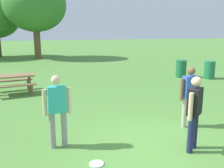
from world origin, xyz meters
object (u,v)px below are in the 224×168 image
object	(u,v)px
person_catcher	(190,93)
trash_can_beside_table	(181,69)
frisbee	(96,164)
person_thrower	(57,107)
tree_far_right	(35,5)
picnic_table_near	(12,80)
person_bystander	(194,109)
trash_can_further_along	(209,70)

from	to	relation	value
person_catcher	trash_can_beside_table	distance (m)	7.37
person_catcher	frisbee	bearing A→B (deg)	-157.32
person_thrower	trash_can_beside_table	xyz separation A→B (m)	(7.22, 6.53, -0.46)
person_catcher	tree_far_right	bearing A→B (deg)	101.74
frisbee	tree_far_right	size ratio (longest dim) A/B	0.04
person_thrower	frisbee	distance (m)	1.50
person_thrower	frisbee	xyz separation A→B (m)	(0.63, -0.99, -0.93)
tree_far_right	person_thrower	bearing A→B (deg)	-89.09
person_thrower	person_catcher	size ratio (longest dim) A/B	1.00
frisbee	picnic_table_near	bearing A→B (deg)	107.66
person_bystander	person_catcher	bearing A→B (deg)	59.85
person_bystander	tree_far_right	bearing A→B (deg)	99.01
frisbee	person_bystander	bearing A→B (deg)	-0.62
trash_can_beside_table	trash_can_further_along	bearing A→B (deg)	-33.43
picnic_table_near	tree_far_right	bearing A→B (deg)	85.14
trash_can_further_along	tree_far_right	xyz separation A→B (m)	(-8.74, 12.56, 4.19)
picnic_table_near	tree_far_right	world-z (taller)	tree_far_right
frisbee	tree_far_right	world-z (taller)	tree_far_right
person_bystander	picnic_table_near	world-z (taller)	person_bystander
picnic_table_near	frisbee	bearing A→B (deg)	-72.34
frisbee	trash_can_further_along	xyz separation A→B (m)	(7.81, 6.70, 0.47)
person_bystander	trash_can_beside_table	world-z (taller)	person_bystander
frisbee	trash_can_further_along	size ratio (longest dim) A/B	0.30
person_thrower	tree_far_right	bearing A→B (deg)	90.91
person_catcher	tree_far_right	xyz separation A→B (m)	(-3.76, 18.08, 3.73)
person_thrower	person_catcher	distance (m)	3.47
frisbee	trash_can_beside_table	xyz separation A→B (m)	(6.59, 7.51, 0.47)
trash_can_beside_table	person_bystander	bearing A→B (deg)	-120.59
person_bystander	trash_can_further_along	world-z (taller)	person_bystander
tree_far_right	frisbee	bearing A→B (deg)	-87.25
person_catcher	tree_far_right	size ratio (longest dim) A/B	0.23
person_bystander	tree_far_right	size ratio (longest dim) A/B	0.23
frisbee	tree_far_right	bearing A→B (deg)	92.75
person_bystander	trash_can_beside_table	xyz separation A→B (m)	(4.45, 7.54, -0.46)
frisbee	trash_can_beside_table	size ratio (longest dim) A/B	0.30
trash_can_further_along	tree_far_right	world-z (taller)	tree_far_right
picnic_table_near	tree_far_right	distance (m)	13.59
person_bystander	picnic_table_near	distance (m)	7.62
person_thrower	trash_can_beside_table	world-z (taller)	person_thrower
trash_can_beside_table	trash_can_further_along	world-z (taller)	same
picnic_table_near	trash_can_beside_table	distance (m)	8.69
person_thrower	trash_can_beside_table	size ratio (longest dim) A/B	1.71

